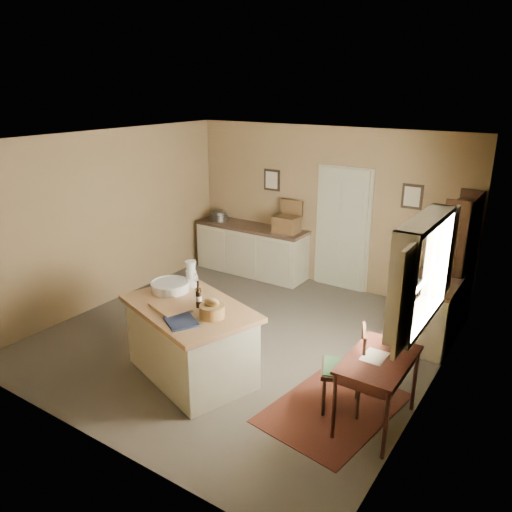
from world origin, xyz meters
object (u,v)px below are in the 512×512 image
(shelving_unit, at_px, (461,263))
(desk_chair, at_px, (342,370))
(writing_desk, at_px, (378,366))
(work_island, at_px, (191,338))
(sideboard, at_px, (252,248))
(right_cabinet, at_px, (432,311))

(shelving_unit, bearing_deg, desk_chair, -101.60)
(shelving_unit, bearing_deg, writing_desk, -93.16)
(writing_desk, xyz_separation_m, desk_chair, (-0.40, 0.05, -0.20))
(work_island, height_order, writing_desk, work_island)
(sideboard, bearing_deg, work_island, -67.98)
(writing_desk, xyz_separation_m, shelving_unit, (0.15, 2.74, 0.29))
(work_island, xyz_separation_m, shelving_unit, (2.33, 3.06, 0.48))
(desk_chair, height_order, right_cabinet, right_cabinet)
(writing_desk, height_order, shelving_unit, shelving_unit)
(desk_chair, bearing_deg, writing_desk, -30.90)
(work_island, xyz_separation_m, desk_chair, (1.78, 0.38, -0.01))
(writing_desk, height_order, desk_chair, desk_chair)
(desk_chair, bearing_deg, right_cabinet, 54.99)
(sideboard, relative_size, writing_desk, 2.18)
(right_cabinet, relative_size, shelving_unit, 0.56)
(work_island, relative_size, sideboard, 0.87)
(sideboard, distance_m, shelving_unit, 3.69)
(right_cabinet, bearing_deg, sideboard, 165.99)
(sideboard, height_order, shelving_unit, shelving_unit)
(desk_chair, distance_m, shelving_unit, 2.79)
(work_island, bearing_deg, right_cabinet, 66.34)
(work_island, distance_m, writing_desk, 2.21)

